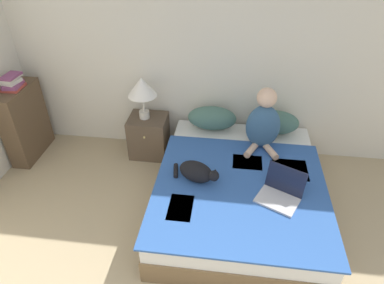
% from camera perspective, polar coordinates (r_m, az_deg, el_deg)
% --- Properties ---
extents(wall_back, '(6.19, 0.05, 2.55)m').
position_cam_1_polar(wall_back, '(3.90, 7.41, 14.67)').
color(wall_back, beige).
rests_on(wall_back, ground_plane).
extents(bed, '(1.62, 1.99, 0.42)m').
position_cam_1_polar(bed, '(3.55, 7.83, -8.16)').
color(bed, brown).
rests_on(bed, ground_plane).
extents(pillow_near, '(0.57, 0.30, 0.27)m').
position_cam_1_polar(pillow_near, '(4.00, 3.35, 4.00)').
color(pillow_near, '#42665B').
rests_on(pillow_near, bed).
extents(pillow_far, '(0.57, 0.30, 0.27)m').
position_cam_1_polar(pillow_far, '(4.02, 13.47, 3.22)').
color(pillow_far, '#42665B').
rests_on(pillow_far, bed).
extents(person_sitting, '(0.37, 0.36, 0.70)m').
position_cam_1_polar(person_sitting, '(3.66, 11.82, 3.15)').
color(person_sitting, '#33567A').
rests_on(person_sitting, bed).
extents(cat_tabby, '(0.47, 0.33, 0.20)m').
position_cam_1_polar(cat_tabby, '(3.26, 0.82, -5.00)').
color(cat_tabby, black).
rests_on(cat_tabby, bed).
extents(laptop_open, '(0.46, 0.44, 0.27)m').
position_cam_1_polar(laptop_open, '(3.21, 14.50, -8.20)').
color(laptop_open, '#B7B7BC').
rests_on(laptop_open, bed).
extents(nightstand, '(0.45, 0.41, 0.52)m').
position_cam_1_polar(nightstand, '(4.25, -7.19, 1.04)').
color(nightstand, brown).
rests_on(nightstand, ground_plane).
extents(table_lamp, '(0.33, 0.33, 0.51)m').
position_cam_1_polar(table_lamp, '(3.94, -8.34, 8.84)').
color(table_lamp, beige).
rests_on(table_lamp, nightstand).
extents(bookshelf, '(0.22, 0.66, 0.90)m').
position_cam_1_polar(bookshelf, '(4.57, -26.03, 2.92)').
color(bookshelf, brown).
rests_on(bookshelf, ground_plane).
extents(book_stack_top, '(0.20, 0.25, 0.17)m').
position_cam_1_polar(book_stack_top, '(4.35, -27.80, 8.78)').
color(book_stack_top, '#B24238').
rests_on(book_stack_top, bookshelf).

